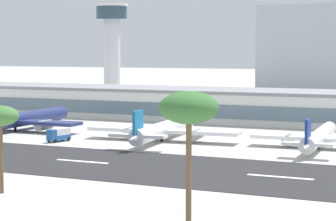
# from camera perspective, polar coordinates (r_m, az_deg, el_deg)

# --- Properties ---
(ground_plane) EXTENTS (1400.00, 1400.00, 0.00)m
(ground_plane) POSITION_cam_1_polar(r_m,az_deg,el_deg) (133.74, -7.18, -4.50)
(ground_plane) COLOR #B2AFA8
(runway_strip) EXTENTS (800.00, 32.30, 0.08)m
(runway_strip) POSITION_cam_1_polar(r_m,az_deg,el_deg) (134.19, -7.07, -4.45)
(runway_strip) COLOR #262628
(runway_strip) RESTS_ON ground_plane
(runway_centreline_dash_4) EXTENTS (12.00, 1.20, 0.01)m
(runway_centreline_dash_4) POSITION_cam_1_polar(r_m,az_deg,el_deg) (134.72, -7.45, -4.39)
(runway_centreline_dash_4) COLOR white
(runway_centreline_dash_4) RESTS_ON runway_strip
(runway_centreline_dash_5) EXTENTS (12.00, 1.20, 0.01)m
(runway_centreline_dash_5) POSITION_cam_1_polar(r_m,az_deg,el_deg) (118.96, 9.69, -5.69)
(runway_centreline_dash_5) COLOR white
(runway_centreline_dash_5) RESTS_ON runway_strip
(terminal_building) EXTENTS (218.58, 27.62, 10.18)m
(terminal_building) POSITION_cam_1_polar(r_m,az_deg,el_deg) (213.62, 4.69, 0.50)
(terminal_building) COLOR silver
(terminal_building) RESTS_ON ground_plane
(control_tower) EXTENTS (13.96, 13.96, 42.33)m
(control_tower) POSITION_cam_1_polar(r_m,az_deg,el_deg) (279.17, -4.89, 5.91)
(control_tower) COLOR silver
(control_tower) RESTS_ON ground_plane
(airliner_gold_tail_gate_0) EXTENTS (39.12, 47.29, 9.87)m
(airliner_gold_tail_gate_0) POSITION_cam_1_polar(r_m,az_deg,el_deg) (188.45, -13.07, -0.83)
(airliner_gold_tail_gate_0) COLOR navy
(airliner_gold_tail_gate_0) RESTS_ON ground_plane
(airliner_blue_tail_gate_1) EXTENTS (39.52, 43.53, 9.09)m
(airliner_blue_tail_gate_1) POSITION_cam_1_polar(r_m,az_deg,el_deg) (163.36, -0.53, -1.68)
(airliner_blue_tail_gate_1) COLOR silver
(airliner_blue_tail_gate_1) RESTS_ON ground_plane
(airliner_navy_tail_gate_2) EXTENTS (31.28, 39.68, 8.28)m
(airliner_navy_tail_gate_2) POSITION_cam_1_polar(r_m,az_deg,el_deg) (154.51, 12.89, -2.30)
(airliner_navy_tail_gate_2) COLOR white
(airliner_navy_tail_gate_2) RESTS_ON ground_plane
(service_box_truck_1) EXTENTS (4.01, 6.43, 3.25)m
(service_box_truck_1) POSITION_cam_1_polar(r_m,az_deg,el_deg) (165.16, -9.47, -2.06)
(service_box_truck_1) COLOR #23569E
(service_box_truck_1) RESTS_ON ground_plane
(palm_tree_0) EXTENTS (7.75, 7.75, 17.24)m
(palm_tree_0) POSITION_cam_1_polar(r_m,az_deg,el_deg) (84.39, 1.82, 0.09)
(palm_tree_0) COLOR brown
(palm_tree_0) RESTS_ON ground_plane
(palm_tree_1) EXTENTS (5.84, 5.84, 13.87)m
(palm_tree_1) POSITION_cam_1_polar(r_m,az_deg,el_deg) (105.98, -14.34, -0.58)
(palm_tree_1) COLOR brown
(palm_tree_1) RESTS_ON ground_plane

